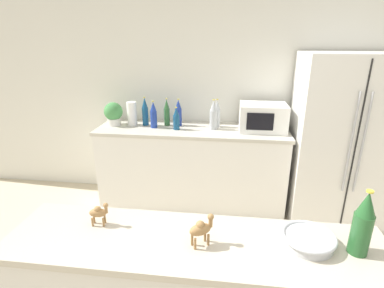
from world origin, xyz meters
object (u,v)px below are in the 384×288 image
(microwave, at_px, (263,117))
(wine_bottle, at_px, (363,224))
(back_bottle_6, at_px, (167,113))
(back_bottle_3, at_px, (145,112))
(back_bottle_2, at_px, (178,113))
(camel_figurine_second, at_px, (99,212))
(back_bottle_4, at_px, (176,119))
(back_bottle_5, at_px, (217,114))
(camel_figurine, at_px, (201,229))
(paper_towel_roll, at_px, (132,114))
(fruit_bowl, at_px, (308,239))
(back_bottle_0, at_px, (154,115))
(refrigerator, at_px, (342,140))
(potted_plant, at_px, (113,113))
(back_bottle_1, at_px, (213,115))

(microwave, height_order, wine_bottle, wine_bottle)
(back_bottle_6, bearing_deg, back_bottle_3, -174.63)
(back_bottle_2, relative_size, camel_figurine_second, 2.33)
(back_bottle_4, bearing_deg, back_bottle_5, 19.82)
(camel_figurine_second, bearing_deg, microwave, 61.75)
(microwave, relative_size, camel_figurine, 3.11)
(wine_bottle, bearing_deg, camel_figurine_second, 177.41)
(paper_towel_roll, relative_size, wine_bottle, 0.83)
(paper_towel_roll, bearing_deg, wine_bottle, -49.11)
(paper_towel_roll, relative_size, back_bottle_6, 0.86)
(back_bottle_4, xyz_separation_m, fruit_bowl, (0.94, -1.80, -0.08))
(microwave, height_order, back_bottle_0, back_bottle_0)
(back_bottle_5, bearing_deg, back_bottle_0, -170.65)
(refrigerator, distance_m, paper_towel_roll, 2.23)
(paper_towel_roll, distance_m, microwave, 1.42)
(potted_plant, relative_size, wine_bottle, 0.81)
(back_bottle_5, bearing_deg, camel_figurine_second, -105.02)
(camel_figurine, bearing_deg, fruit_bowl, 7.41)
(microwave, xyz_separation_m, back_bottle_6, (-1.03, 0.05, 0.01))
(refrigerator, distance_m, potted_plant, 2.43)
(back_bottle_2, bearing_deg, back_bottle_1, -13.05)
(back_bottle_6, distance_m, wine_bottle, 2.35)
(back_bottle_6, xyz_separation_m, camel_figurine_second, (0.04, -1.91, -0.06))
(paper_towel_roll, relative_size, microwave, 0.54)
(back_bottle_0, distance_m, back_bottle_5, 0.69)
(back_bottle_0, distance_m, back_bottle_3, 0.14)
(microwave, xyz_separation_m, back_bottle_2, (-0.91, 0.07, 0.00))
(refrigerator, relative_size, camel_figurine_second, 13.36)
(back_bottle_1, bearing_deg, paper_towel_roll, 177.31)
(back_bottle_6, height_order, camel_figurine_second, back_bottle_6)
(fruit_bowl, bearing_deg, camel_figurine_second, 178.41)
(refrigerator, distance_m, back_bottle_5, 1.30)
(back_bottle_3, bearing_deg, microwave, -1.36)
(back_bottle_1, relative_size, back_bottle_6, 1.05)
(potted_plant, relative_size, camel_figurine, 1.66)
(back_bottle_3, bearing_deg, back_bottle_5, 2.41)
(potted_plant, distance_m, paper_towel_roll, 0.21)
(potted_plant, distance_m, back_bottle_6, 0.60)
(back_bottle_0, relative_size, back_bottle_3, 0.92)
(back_bottle_3, relative_size, wine_bottle, 1.01)
(back_bottle_1, bearing_deg, back_bottle_3, 175.88)
(back_bottle_1, bearing_deg, camel_figurine_second, -104.74)
(back_bottle_1, bearing_deg, back_bottle_2, 166.95)
(back_bottle_5, xyz_separation_m, back_bottle_6, (-0.55, -0.01, -0.00))
(microwave, bearing_deg, back_bottle_1, -177.28)
(back_bottle_1, bearing_deg, refrigerator, -2.10)
(potted_plant, distance_m, back_bottle_2, 0.72)
(refrigerator, height_order, wine_bottle, refrigerator)
(potted_plant, bearing_deg, back_bottle_4, -6.45)
(back_bottle_6, bearing_deg, potted_plant, -174.26)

